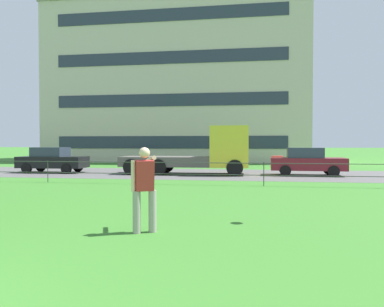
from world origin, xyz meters
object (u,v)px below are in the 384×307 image
at_px(person_thrower, 144,187).
at_px(car_maroon_left, 307,161).
at_px(frisbee, 277,157).
at_px(apartment_building_background, 180,86).
at_px(car_black_far_left, 52,160).
at_px(flatbed_truck_far_right, 204,153).

relative_size(person_thrower, car_maroon_left, 0.42).
relative_size(frisbee, apartment_building_background, 0.02).
height_order(car_black_far_left, car_maroon_left, same).
relative_size(person_thrower, car_black_far_left, 0.42).
distance_m(person_thrower, apartment_building_background, 32.62).
height_order(flatbed_truck_far_right, apartment_building_background, apartment_building_background).
xyz_separation_m(person_thrower, flatbed_truck_far_right, (-0.61, 14.36, 0.29)).
height_order(person_thrower, apartment_building_background, apartment_building_background).
relative_size(person_thrower, flatbed_truck_far_right, 0.23).
xyz_separation_m(frisbee, apartment_building_background, (-7.93, 29.99, 6.17)).
bearing_deg(flatbed_truck_far_right, person_thrower, -87.58).
xyz_separation_m(car_maroon_left, apartment_building_background, (-10.36, 16.98, 6.88)).
xyz_separation_m(flatbed_truck_far_right, apartment_building_background, (-4.63, 17.12, 6.44)).
bearing_deg(person_thrower, apartment_building_background, 99.44).
distance_m(car_black_far_left, apartment_building_background, 19.17).
bearing_deg(flatbed_truck_far_right, frisbee, -75.62).
height_order(car_maroon_left, apartment_building_background, apartment_building_background).
distance_m(frisbee, car_maroon_left, 13.25).
relative_size(person_thrower, frisbee, 4.48).
bearing_deg(apartment_building_background, frisbee, -75.19).
height_order(person_thrower, car_black_far_left, person_thrower).
distance_m(person_thrower, car_maroon_left, 15.38).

